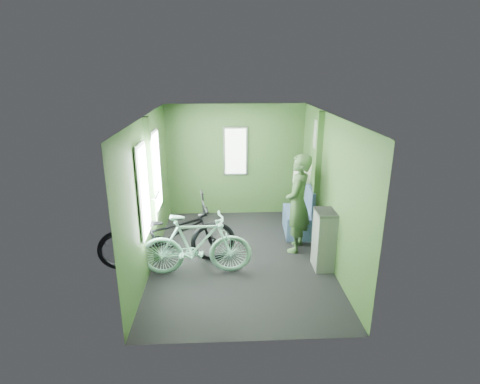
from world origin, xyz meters
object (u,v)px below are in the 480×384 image
at_px(passenger, 298,203).
at_px(bench_seat, 299,219).
at_px(bicycle_mint, 197,274).
at_px(bicycle_black, 170,266).
at_px(waste_box, 324,240).

xyz_separation_m(passenger, bench_seat, (0.18, 0.67, -0.57)).
xyz_separation_m(bicycle_mint, bench_seat, (1.82, 1.44, 0.27)).
height_order(passenger, bench_seat, passenger).
bearing_deg(passenger, bicycle_black, -54.86).
relative_size(bicycle_black, bench_seat, 2.32).
relative_size(passenger, bench_seat, 1.84).
bearing_deg(bicycle_mint, passenger, -66.03).
bearing_deg(bicycle_mint, bench_seat, -52.71).
bearing_deg(bench_seat, waste_box, -81.19).
height_order(bicycle_black, waste_box, waste_box).
bearing_deg(passenger, bicycle_mint, -43.34).
relative_size(bicycle_black, passenger, 1.26).
xyz_separation_m(bicycle_black, bicycle_mint, (0.44, -0.27, 0.00)).
bearing_deg(bench_seat, passenger, -101.01).
bearing_deg(waste_box, bicycle_mint, -176.27).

